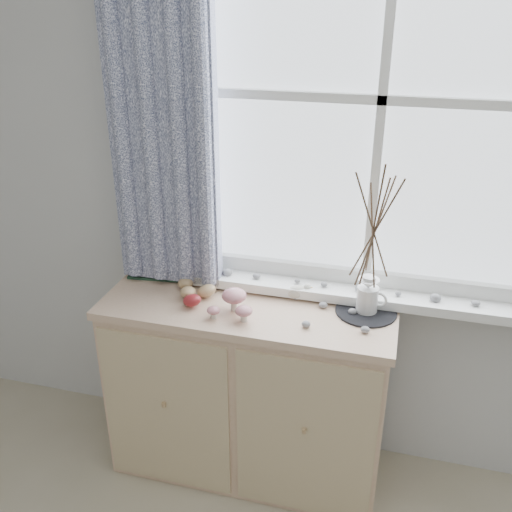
{
  "coord_description": "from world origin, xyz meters",
  "views": [
    {
      "loc": [
        0.41,
        -0.17,
        2.02
      ],
      "look_at": [
        -0.1,
        1.7,
        1.1
      ],
      "focal_mm": 40.0,
      "sensor_mm": 36.0,
      "label": 1
    }
  ],
  "objects_px": {
    "sideboard": "(248,390)",
    "twig_pitcher": "(374,226)",
    "botanical_book": "(161,253)",
    "toadstool_cluster": "(234,301)"
  },
  "relations": [
    {
      "from": "sideboard",
      "to": "botanical_book",
      "type": "xyz_separation_m",
      "value": [
        -0.42,
        0.12,
        0.56
      ]
    },
    {
      "from": "botanical_book",
      "to": "twig_pitcher",
      "type": "bearing_deg",
      "value": -9.93
    },
    {
      "from": "sideboard",
      "to": "twig_pitcher",
      "type": "relative_size",
      "value": 1.87
    },
    {
      "from": "sideboard",
      "to": "toadstool_cluster",
      "type": "distance_m",
      "value": 0.48
    },
    {
      "from": "botanical_book",
      "to": "toadstool_cluster",
      "type": "relative_size",
      "value": 2.1
    },
    {
      "from": "toadstool_cluster",
      "to": "twig_pitcher",
      "type": "height_order",
      "value": "twig_pitcher"
    },
    {
      "from": "sideboard",
      "to": "botanical_book",
      "type": "relative_size",
      "value": 3.17
    },
    {
      "from": "botanical_book",
      "to": "twig_pitcher",
      "type": "xyz_separation_m",
      "value": [
        0.89,
        -0.05,
        0.24
      ]
    },
    {
      "from": "sideboard",
      "to": "botanical_book",
      "type": "height_order",
      "value": "botanical_book"
    },
    {
      "from": "botanical_book",
      "to": "toadstool_cluster",
      "type": "height_order",
      "value": "botanical_book"
    }
  ]
}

